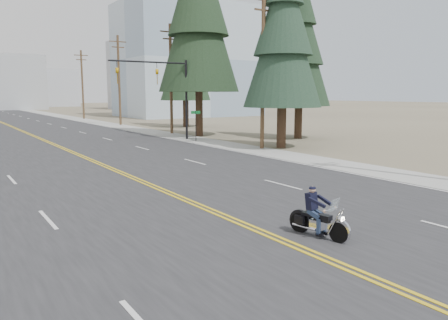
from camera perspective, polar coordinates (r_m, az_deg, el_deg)
sidewalk_right at (r=75.21m, az=-18.55°, el=5.10°), size 3.00×200.00×0.01m
traffic_mast_right at (r=38.43m, az=-7.65°, el=9.86°), size 7.10×0.26×7.00m
street_sign at (r=37.57m, az=-3.71°, el=5.17°), size 0.90×0.06×2.62m
utility_pole_b at (r=32.69m, az=5.11°, el=11.97°), size 2.20×0.30×11.50m
utility_pole_c at (r=45.39m, az=-6.95°, el=10.68°), size 2.20×0.30×11.00m
utility_pole_d at (r=59.20m, az=-13.55°, el=10.26°), size 2.20×0.30×11.50m
utility_pole_e at (r=75.38m, az=-18.01°, el=9.49°), size 2.20×0.30×11.00m
glass_building at (r=82.98m, az=-4.75°, el=12.71°), size 24.00×16.00×20.00m
haze_bldg_b at (r=128.59m, az=-26.66°, el=9.04°), size 18.00×14.00×14.00m
haze_bldg_c at (r=122.40m, az=-10.55°, el=10.80°), size 16.00×12.00×18.00m
haze_bldg_e at (r=156.08m, az=-21.50°, el=8.75°), size 14.00×14.00×12.00m
motorcyclist at (r=12.74m, az=12.31°, el=-6.73°), size 1.12×1.98×1.46m
conifer_near at (r=33.64m, az=7.77°, el=16.74°), size 5.82×5.82×15.42m
conifer_mid at (r=40.96m, az=9.92°, el=14.85°), size 5.61×5.61×14.96m
conifer_tall at (r=43.27m, az=-3.38°, el=19.51°), size 7.67×7.67×21.31m
conifer_far at (r=54.82m, az=-5.12°, el=14.24°), size 6.15×6.15×16.47m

